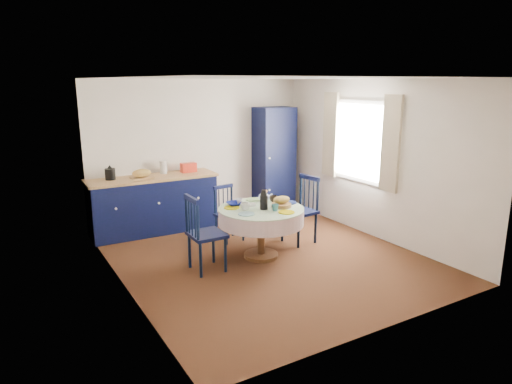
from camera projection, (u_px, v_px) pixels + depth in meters
floor at (267, 257)px, 6.53m from camera, size 4.50×4.50×0.00m
ceiling at (268, 78)px, 5.94m from camera, size 4.50×4.50×0.00m
wall_back at (200, 151)px, 8.12m from camera, size 4.00×0.02×2.50m
wall_left at (120, 189)px, 5.25m from camera, size 0.02×4.50×2.50m
wall_right at (374, 159)px, 7.22m from camera, size 0.02×4.50×2.50m
window at (360, 140)px, 7.39m from camera, size 0.10×1.74×1.45m
kitchen_counter at (153, 203)px, 7.57m from camera, size 2.12×0.70×1.18m
pantry_cabinet at (274, 160)px, 8.66m from camera, size 0.71×0.52×1.99m
dining_table at (262, 216)px, 6.43m from camera, size 1.21×1.20×1.01m
chair_left at (204, 233)px, 5.97m from camera, size 0.44×0.47×1.04m
chair_far at (228, 213)px, 7.18m from camera, size 0.43×0.41×0.87m
chair_right at (301, 209)px, 7.07m from camera, size 0.49×0.51×1.04m
mug_a at (245, 206)px, 6.30m from camera, size 0.13×0.13×0.10m
mug_b at (275, 208)px, 6.24m from camera, size 0.10×0.10×0.09m
mug_c at (273, 199)px, 6.71m from camera, size 0.12×0.12×0.09m
mug_d at (240, 201)px, 6.58m from camera, size 0.10×0.10×0.09m
cobalt_bowl at (234, 204)px, 6.51m from camera, size 0.22×0.22×0.05m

